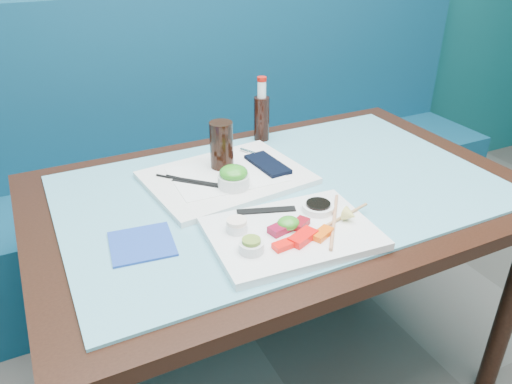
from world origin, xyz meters
name	(u,v)px	position (x,y,z in m)	size (l,w,h in m)	color
booth_bench	(191,183)	(0.00, 2.29, 0.37)	(3.00, 0.56, 1.17)	navy
dining_table	(282,215)	(0.00, 1.45, 0.67)	(1.40, 0.90, 0.75)	black
glass_top	(282,189)	(0.00, 1.45, 0.75)	(1.22, 0.76, 0.01)	#5BA4B7
sashimi_plate	(292,233)	(-0.10, 1.22, 0.77)	(0.39, 0.28, 0.02)	white
salmon_left	(285,245)	(-0.15, 1.16, 0.79)	(0.06, 0.03, 0.01)	#FF130A
salmon_mid	(303,237)	(-0.10, 1.17, 0.79)	(0.07, 0.04, 0.02)	#FF0D0A
salmon_right	(322,234)	(-0.05, 1.16, 0.79)	(0.06, 0.03, 0.01)	#F75A09
tuna_left	(280,229)	(-0.13, 1.22, 0.79)	(0.05, 0.03, 0.02)	maroon
tuna_right	(300,224)	(-0.08, 1.22, 0.79)	(0.05, 0.03, 0.02)	maroon
seaweed_garnish	(288,223)	(-0.11, 1.23, 0.79)	(0.05, 0.05, 0.03)	#339221
ramekin_wasabi	(251,247)	(-0.23, 1.18, 0.79)	(0.06, 0.06, 0.02)	white
wasabi_fill	(251,241)	(-0.23, 1.18, 0.81)	(0.04, 0.04, 0.01)	olive
ramekin_ginger	(237,227)	(-0.22, 1.27, 0.79)	(0.05, 0.05, 0.02)	white
ginger_fill	(237,221)	(-0.22, 1.27, 0.80)	(0.05, 0.05, 0.01)	#FFE5D1
soy_dish	(318,208)	(0.00, 1.27, 0.79)	(0.08, 0.08, 0.02)	white
soy_fill	(318,204)	(0.00, 1.27, 0.80)	(0.06, 0.06, 0.01)	black
lemon_wedge	(350,215)	(0.04, 1.19, 0.80)	(0.04, 0.04, 0.03)	#E5DA6C
chopstick_sleeve	(266,210)	(-0.12, 1.32, 0.78)	(0.15, 0.02, 0.00)	black
wooden_chopstick_a	(334,221)	(0.01, 1.20, 0.78)	(0.01, 0.01, 0.25)	tan
wooden_chopstick_b	(337,220)	(0.02, 1.20, 0.78)	(0.01, 0.01, 0.23)	tan
serving_tray	(227,178)	(-0.12, 1.56, 0.77)	(0.45, 0.34, 0.02)	white
paper_placemat	(227,175)	(-0.12, 1.56, 0.78)	(0.31, 0.22, 0.00)	white
seaweed_bowl	(234,181)	(-0.13, 1.49, 0.79)	(0.09, 0.09, 0.04)	silver
seaweed_salad	(234,173)	(-0.13, 1.49, 0.82)	(0.08, 0.08, 0.04)	#2D8C20
cola_glass	(222,145)	(-0.11, 1.62, 0.85)	(0.07, 0.07, 0.14)	black
navy_pouch	(268,164)	(0.01, 1.56, 0.78)	(0.07, 0.16, 0.01)	black
fork	(251,152)	(0.00, 1.67, 0.78)	(0.01, 0.01, 0.08)	silver
black_chopstick_a	(196,182)	(-0.22, 1.55, 0.78)	(0.01, 0.01, 0.26)	black
black_chopstick_b	(198,182)	(-0.22, 1.55, 0.78)	(0.01, 0.01, 0.21)	black
tray_sleeve	(197,183)	(-0.22, 1.55, 0.78)	(0.02, 0.15, 0.00)	black
cola_bottle_body	(262,119)	(0.11, 1.79, 0.83)	(0.05, 0.05, 0.15)	black
cola_bottle_neck	(262,89)	(0.11, 1.79, 0.94)	(0.03, 0.03, 0.06)	white
cola_bottle_cap	(262,79)	(0.11, 1.79, 0.97)	(0.03, 0.03, 0.01)	#B4130B
blue_napkin	(142,244)	(-0.43, 1.35, 0.76)	(0.15, 0.15, 0.01)	#1B3C98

